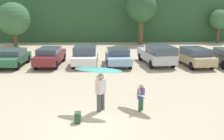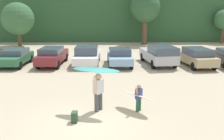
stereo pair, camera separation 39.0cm
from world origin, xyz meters
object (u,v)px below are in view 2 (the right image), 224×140
Objects in this scene: parked_car_forest_green at (15,57)px; surfboard_teal at (96,70)px; parked_car_silver at (159,54)px; surfboard_cream at (137,95)px; parked_car_maroon at (52,56)px; parked_car_white at (87,55)px; person_child at (139,96)px; parked_car_tan at (196,57)px; person_adult at (98,90)px; parked_car_sky_blue at (120,56)px; backpack_dropped at (75,117)px.

parked_car_forest_green is 12.08m from surfboard_teal.
parked_car_silver is 10.87m from surfboard_teal.
surfboard_teal reaches higher than surfboard_cream.
parked_car_maroon is 2.88m from parked_car_white.
surfboard_teal is (-1.94, 0.01, 1.24)m from person_child.
person_adult reaches higher than parked_car_tan.
parked_car_silver is 2.96m from parked_car_tan.
person_child is 0.55× the size of surfboard_teal.
parked_car_silver is (3.26, 0.16, 0.13)m from parked_car_sky_blue.
parked_car_tan is at bearing -74.05° from surfboard_cream.
parked_car_sky_blue is at bearing -65.94° from person_adult.
person_adult is at bearing 28.92° from person_child.
surfboard_teal is at bearing 50.81° from surfboard_cream.
parked_car_sky_blue is 0.96× the size of parked_car_tan.
parked_car_forest_green is 13.14m from surfboard_cream.
person_child is (0.55, -9.62, -0.03)m from parked_car_sky_blue.
backpack_dropped is at bearing -160.75° from parked_car_maroon.
surfboard_teal is at bearing -142.22° from parked_car_forest_green.
parked_car_maroon reaches higher than person_child.
parked_car_maroon is 5.55m from parked_car_sky_blue.
parked_car_maroon reaches higher than surfboard_cream.
parked_car_white is at bearing 78.87° from parked_car_silver.
parked_car_sky_blue is 9.62m from person_adult.
backpack_dropped is (-2.78, -1.16, -0.49)m from person_child.
parked_car_silver is 10.07m from surfboard_cream.
parked_car_forest_green is at bearing -35.22° from surfboard_teal.
parked_car_forest_green is 0.87× the size of parked_car_maroon.
parked_car_maroon is 10.75m from surfboard_teal.
parked_car_white is 8.88m from parked_car_tan.
parked_car_maroon is 0.95× the size of parked_car_silver.
parked_car_silver is 2.82× the size of person_adult.
parked_car_tan is 2.44× the size of surfboard_cream.
surfboard_cream is (1.85, 0.09, -1.21)m from surfboard_teal.
surfboard_cream is (1.75, 0.01, -0.25)m from person_adult.
parked_car_white reaches higher than surfboard_cream.
person_child is (3.22, -10.04, -0.08)m from parked_car_white.
person_child is 0.70× the size of surfboard_cream.
surfboard_teal reaches higher than backpack_dropped.
parked_car_silver is 10.15m from person_child.
backpack_dropped is at bearing -177.68° from parked_car_white.
parked_car_silver is 3.90× the size of person_child.
person_child is at bearing -135.51° from parked_car_forest_green.
parked_car_silver reaches higher than parked_car_tan.
parked_car_white is at bearing 92.23° from backpack_dropped.
parked_car_maroon is 3.72× the size of person_child.
parked_car_sky_blue is 2.34× the size of surfboard_cream.
surfboard_teal is (-0.10, -0.08, 0.97)m from person_adult.
surfboard_teal reaches higher than parked_car_silver.
parked_car_forest_green is 3.23× the size of person_child.
parked_car_maroon is at bearing -49.04° from surfboard_teal.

